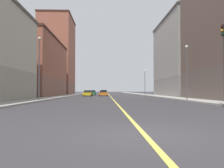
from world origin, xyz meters
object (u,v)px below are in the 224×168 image
object	(u,v)px
building_left_mid	(185,58)
building_right_midblock	(36,67)
traffic_light_left_near	(224,54)
car_yellow	(88,93)
car_green	(92,93)
building_right_distant	(57,56)
street_lamp_left_near	(187,66)
car_black	(104,92)
street_lamp_left_far	(145,79)
car_orange	(103,93)
street_lamp_right_near	(39,62)

from	to	relation	value
building_left_mid	building_right_midblock	xyz separation A→B (m)	(-32.09, 0.93, -2.13)
traffic_light_left_near	car_yellow	distance (m)	35.87
building_left_mid	building_right_midblock	distance (m)	32.18
building_right_midblock	car_green	xyz separation A→B (m)	(11.61, 11.03, -5.57)
building_right_distant	street_lamp_left_near	bearing A→B (deg)	-60.16
building_right_distant	car_black	distance (m)	19.05
building_right_distant	traffic_light_left_near	distance (m)	60.30
building_right_distant	street_lamp_left_near	size ratio (longest dim) A/B	3.54
street_lamp_left_far	car_yellow	world-z (taller)	street_lamp_left_far
building_left_mid	car_orange	distance (m)	19.53
building_right_midblock	street_lamp_left_far	xyz separation A→B (m)	(25.12, 8.71, -2.15)
car_yellow	building_right_midblock	bearing A→B (deg)	-175.10
car_green	car_orange	bearing A→B (deg)	-70.68
building_right_midblock	car_yellow	world-z (taller)	building_right_midblock
street_lamp_right_near	car_black	distance (m)	40.61
car_green	building_left_mid	bearing A→B (deg)	-30.28
street_lamp_left_near	car_orange	distance (m)	26.58
building_left_mid	car_green	world-z (taller)	building_left_mid
car_black	car_orange	distance (m)	15.15
building_right_distant	car_green	bearing A→B (deg)	-44.38
building_right_midblock	car_black	distance (m)	23.72
building_right_distant	car_black	xyz separation A→B (m)	(14.60, -4.53, -11.35)
car_black	building_left_mid	bearing A→B (deg)	-47.05
street_lamp_right_near	car_black	size ratio (longest dim) A/B	1.84
car_orange	street_lamp_right_near	bearing A→B (deg)	-107.12
building_right_midblock	building_right_distant	distance (m)	23.14
building_right_distant	car_black	size ratio (longest dim) A/B	5.81
building_right_distant	car_yellow	size ratio (longest dim) A/B	6.00
street_lamp_left_near	car_green	size ratio (longest dim) A/B	1.70
car_orange	street_lamp_left_far	bearing A→B (deg)	29.55
building_right_distant	street_lamp_right_near	size ratio (longest dim) A/B	3.16
building_right_distant	street_lamp_left_near	xyz separation A→B (m)	(25.12, -43.78, -7.74)
building_right_distant	street_lamp_left_far	size ratio (longest dim) A/B	3.79
building_right_distant	car_green	distance (m)	19.85
building_right_distant	street_lamp_left_near	world-z (taller)	building_right_distant
building_left_mid	car_green	distance (m)	24.93
car_black	car_yellow	world-z (taller)	car_black
street_lamp_left_near	street_lamp_left_far	size ratio (longest dim) A/B	1.07
building_left_mid	car_green	bearing A→B (deg)	149.72
street_lamp_left_far	car_orange	bearing A→B (deg)	-150.45
building_right_midblock	car_black	size ratio (longest dim) A/B	5.76
building_left_mid	street_lamp_left_far	bearing A→B (deg)	125.88
traffic_light_left_near	car_green	xyz separation A→B (m)	(-12.49, 43.33, -3.48)
street_lamp_left_far	car_orange	xyz separation A→B (m)	(-10.59, -6.00, -3.44)
car_orange	street_lamp_left_near	bearing A→B (deg)	-66.29
car_black	car_yellow	distance (m)	17.25
building_right_midblock	car_black	bearing A→B (deg)	50.73
street_lamp_left_near	car_black	size ratio (longest dim) A/B	1.64
street_lamp_right_near	street_lamp_left_far	xyz separation A→B (m)	(18.14, 30.53, -0.67)
car_orange	car_green	bearing A→B (deg)	109.32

